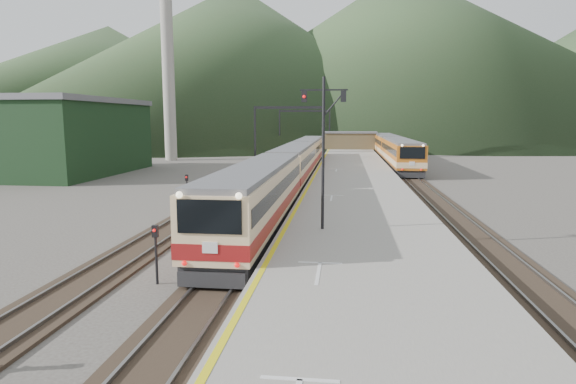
# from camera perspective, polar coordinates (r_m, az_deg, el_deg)

# --- Properties ---
(track_main) EXTENTS (2.60, 200.00, 0.23)m
(track_main) POSITION_cam_1_polar(r_m,az_deg,el_deg) (50.30, 1.39, 1.59)
(track_main) COLOR black
(track_main) RESTS_ON ground
(track_far) EXTENTS (2.60, 200.00, 0.23)m
(track_far) POSITION_cam_1_polar(r_m,az_deg,el_deg) (51.00, -4.22, 1.66)
(track_far) COLOR black
(track_far) RESTS_ON ground
(track_second) EXTENTS (2.60, 200.00, 0.23)m
(track_second) POSITION_cam_1_polar(r_m,az_deg,el_deg) (50.56, 14.48, 1.36)
(track_second) COLOR black
(track_second) RESTS_ON ground
(platform) EXTENTS (8.00, 100.00, 1.00)m
(platform) POSITION_cam_1_polar(r_m,az_deg,el_deg) (48.06, 7.83, 1.71)
(platform) COLOR gray
(platform) RESTS_ON ground
(gantry_near) EXTENTS (9.55, 0.25, 8.00)m
(gantry_near) POSITION_cam_1_polar(r_m,az_deg,el_deg) (65.15, 0.12, 8.04)
(gantry_near) COLOR black
(gantry_near) RESTS_ON ground
(gantry_far) EXTENTS (9.55, 0.25, 8.00)m
(gantry_far) POSITION_cam_1_polar(r_m,az_deg,el_deg) (90.03, 1.96, 8.17)
(gantry_far) COLOR black
(gantry_far) RESTS_ON ground
(warehouse) EXTENTS (14.50, 20.50, 8.60)m
(warehouse) POSITION_cam_1_polar(r_m,az_deg,el_deg) (61.17, -25.68, 5.98)
(warehouse) COLOR black
(warehouse) RESTS_ON ground
(smokestack) EXTENTS (1.80, 1.80, 30.00)m
(smokestack) POSITION_cam_1_polar(r_m,az_deg,el_deg) (77.01, -14.05, 14.89)
(smokestack) COLOR #9E998E
(smokestack) RESTS_ON ground
(station_shed) EXTENTS (9.40, 4.40, 3.10)m
(station_shed) POSITION_cam_1_polar(r_m,az_deg,el_deg) (87.80, 7.38, 6.13)
(station_shed) COLOR brown
(station_shed) RESTS_ON platform
(hill_a) EXTENTS (180.00, 180.00, 60.00)m
(hill_a) POSITION_cam_1_polar(r_m,az_deg,el_deg) (206.03, -6.07, 15.13)
(hill_a) COLOR #2F4B28
(hill_a) RESTS_ON ground
(hill_b) EXTENTS (220.00, 220.00, 75.00)m
(hill_b) POSITION_cam_1_polar(r_m,az_deg,el_deg) (243.09, 13.13, 15.72)
(hill_b) COLOR #2F4B28
(hill_b) RESTS_ON ground
(hill_d) EXTENTS (200.00, 200.00, 55.00)m
(hill_d) POSITION_cam_1_polar(r_m,az_deg,el_deg) (279.90, -20.26, 12.39)
(hill_d) COLOR #2F4B28
(hill_d) RESTS_ON ground
(main_train) EXTENTS (2.80, 57.49, 3.42)m
(main_train) POSITION_cam_1_polar(r_m,az_deg,el_deg) (45.08, 0.80, 3.18)
(main_train) COLOR beige
(main_train) RESTS_ON track_main
(second_train) EXTENTS (3.08, 41.95, 3.76)m
(second_train) POSITION_cam_1_polar(r_m,az_deg,el_deg) (71.61, 12.26, 5.11)
(second_train) COLOR #BB6219
(second_train) RESTS_ON track_second
(signal_mast) EXTENTS (2.20, 0.18, 7.11)m
(signal_mast) POSITION_cam_1_polar(r_m,az_deg,el_deg) (22.53, 4.21, 6.44)
(signal_mast) COLOR black
(signal_mast) RESTS_ON platform
(short_signal_a) EXTENTS (0.23, 0.17, 2.27)m
(short_signal_a) POSITION_cam_1_polar(r_m,az_deg,el_deg) (18.74, -15.39, -6.24)
(short_signal_a) COLOR black
(short_signal_a) RESTS_ON ground
(short_signal_b) EXTENTS (0.26, 0.21, 2.27)m
(short_signal_b) POSITION_cam_1_polar(r_m,az_deg,el_deg) (36.64, -5.65, 1.15)
(short_signal_b) COLOR black
(short_signal_b) RESTS_ON ground
(short_signal_c) EXTENTS (0.25, 0.20, 2.27)m
(short_signal_c) POSITION_cam_1_polar(r_m,az_deg,el_deg) (35.27, -11.89, 0.72)
(short_signal_c) COLOR black
(short_signal_c) RESTS_ON ground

